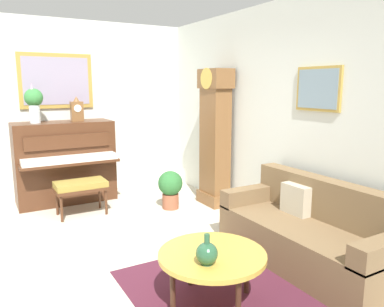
{
  "coord_description": "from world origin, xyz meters",
  "views": [
    {
      "loc": [
        3.65,
        -0.9,
        1.8
      ],
      "look_at": [
        -0.13,
        1.26,
        1.0
      ],
      "focal_mm": 35.2,
      "sensor_mm": 36.0,
      "label": 1
    }
  ],
  "objects_px": {
    "green_jug": "(207,253)",
    "couch": "(310,234)",
    "flower_vase": "(34,101)",
    "coffee_table": "(212,257)",
    "piano_bench": "(81,187)",
    "mantel_clock": "(77,110)",
    "piano": "(65,162)",
    "potted_plant": "(170,187)",
    "grandfather_clock": "(215,141)"
  },
  "relations": [
    {
      "from": "couch",
      "to": "mantel_clock",
      "type": "xyz_separation_m",
      "value": [
        -3.36,
        -1.48,
        1.1
      ]
    },
    {
      "from": "mantel_clock",
      "to": "green_jug",
      "type": "bearing_deg",
      "value": 1.2
    },
    {
      "from": "coffee_table",
      "to": "mantel_clock",
      "type": "bearing_deg",
      "value": -176.46
    },
    {
      "from": "couch",
      "to": "coffee_table",
      "type": "xyz_separation_m",
      "value": [
        0.14,
        -1.26,
        0.11
      ]
    },
    {
      "from": "piano",
      "to": "coffee_table",
      "type": "distance_m",
      "value": 3.53
    },
    {
      "from": "piano",
      "to": "couch",
      "type": "relative_size",
      "value": 0.76
    },
    {
      "from": "flower_vase",
      "to": "piano",
      "type": "bearing_deg",
      "value": 90.33
    },
    {
      "from": "piano_bench",
      "to": "couch",
      "type": "bearing_deg",
      "value": 32.37
    },
    {
      "from": "piano",
      "to": "green_jug",
      "type": "relative_size",
      "value": 6.0
    },
    {
      "from": "piano",
      "to": "potted_plant",
      "type": "height_order",
      "value": "piano"
    },
    {
      "from": "grandfather_clock",
      "to": "potted_plant",
      "type": "xyz_separation_m",
      "value": [
        -0.13,
        -0.68,
        -0.64
      ]
    },
    {
      "from": "piano_bench",
      "to": "potted_plant",
      "type": "xyz_separation_m",
      "value": [
        0.37,
        1.2,
        -0.08
      ]
    },
    {
      "from": "mantel_clock",
      "to": "green_jug",
      "type": "xyz_separation_m",
      "value": [
        3.64,
        0.08,
        -0.87
      ]
    },
    {
      "from": "piano_bench",
      "to": "flower_vase",
      "type": "bearing_deg",
      "value": -150.29
    },
    {
      "from": "green_jug",
      "to": "potted_plant",
      "type": "distance_m",
      "value": 2.7
    },
    {
      "from": "potted_plant",
      "to": "couch",
      "type": "bearing_deg",
      "value": 11.45
    },
    {
      "from": "mantel_clock",
      "to": "potted_plant",
      "type": "distance_m",
      "value": 1.87
    },
    {
      "from": "green_jug",
      "to": "couch",
      "type": "bearing_deg",
      "value": 101.28
    },
    {
      "from": "piano_bench",
      "to": "mantel_clock",
      "type": "xyz_separation_m",
      "value": [
        -0.75,
        0.18,
        1.01
      ]
    },
    {
      "from": "couch",
      "to": "flower_vase",
      "type": "height_order",
      "value": "flower_vase"
    },
    {
      "from": "green_jug",
      "to": "flower_vase",
      "type": "bearing_deg",
      "value": -169.43
    },
    {
      "from": "piano_bench",
      "to": "coffee_table",
      "type": "bearing_deg",
      "value": 8.11
    },
    {
      "from": "flower_vase",
      "to": "mantel_clock",
      "type": "bearing_deg",
      "value": 89.95
    },
    {
      "from": "piano_bench",
      "to": "couch",
      "type": "height_order",
      "value": "couch"
    },
    {
      "from": "coffee_table",
      "to": "mantel_clock",
      "type": "relative_size",
      "value": 2.32
    },
    {
      "from": "piano",
      "to": "potted_plant",
      "type": "relative_size",
      "value": 2.57
    },
    {
      "from": "piano_bench",
      "to": "potted_plant",
      "type": "bearing_deg",
      "value": 72.85
    },
    {
      "from": "piano_bench",
      "to": "coffee_table",
      "type": "distance_m",
      "value": 2.78
    },
    {
      "from": "grandfather_clock",
      "to": "couch",
      "type": "bearing_deg",
      "value": -6.25
    },
    {
      "from": "piano",
      "to": "grandfather_clock",
      "type": "relative_size",
      "value": 0.71
    },
    {
      "from": "couch",
      "to": "flower_vase",
      "type": "distance_m",
      "value": 4.14
    },
    {
      "from": "grandfather_clock",
      "to": "mantel_clock",
      "type": "bearing_deg",
      "value": -126.05
    },
    {
      "from": "mantel_clock",
      "to": "flower_vase",
      "type": "xyz_separation_m",
      "value": [
        -0.0,
        -0.6,
        0.14
      ]
    },
    {
      "from": "couch",
      "to": "piano",
      "type": "bearing_deg",
      "value": -153.19
    },
    {
      "from": "couch",
      "to": "green_jug",
      "type": "relative_size",
      "value": 7.92
    },
    {
      "from": "piano_bench",
      "to": "mantel_clock",
      "type": "bearing_deg",
      "value": 166.81
    },
    {
      "from": "piano_bench",
      "to": "coffee_table",
      "type": "relative_size",
      "value": 0.8
    },
    {
      "from": "piano",
      "to": "piano_bench",
      "type": "relative_size",
      "value": 2.06
    },
    {
      "from": "coffee_table",
      "to": "potted_plant",
      "type": "bearing_deg",
      "value": 161.21
    },
    {
      "from": "green_jug",
      "to": "piano_bench",
      "type": "bearing_deg",
      "value": -175.02
    },
    {
      "from": "piano",
      "to": "potted_plant",
      "type": "xyz_separation_m",
      "value": [
        1.12,
        1.24,
        -0.3
      ]
    },
    {
      "from": "coffee_table",
      "to": "mantel_clock",
      "type": "distance_m",
      "value": 3.64
    },
    {
      "from": "coffee_table",
      "to": "mantel_clock",
      "type": "xyz_separation_m",
      "value": [
        -3.5,
        -0.22,
        0.99
      ]
    },
    {
      "from": "green_jug",
      "to": "piano",
      "type": "bearing_deg",
      "value": -175.36
    },
    {
      "from": "mantel_clock",
      "to": "flower_vase",
      "type": "distance_m",
      "value": 0.62
    },
    {
      "from": "grandfather_clock",
      "to": "mantel_clock",
      "type": "distance_m",
      "value": 2.16
    },
    {
      "from": "flower_vase",
      "to": "grandfather_clock",
      "type": "bearing_deg",
      "value": 61.69
    },
    {
      "from": "flower_vase",
      "to": "potted_plant",
      "type": "distance_m",
      "value": 2.33
    },
    {
      "from": "green_jug",
      "to": "mantel_clock",
      "type": "bearing_deg",
      "value": -178.8
    },
    {
      "from": "flower_vase",
      "to": "coffee_table",
      "type": "bearing_deg",
      "value": 13.18
    }
  ]
}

